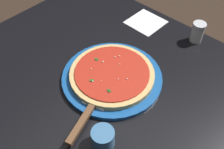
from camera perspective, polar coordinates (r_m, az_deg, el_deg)
The scene contains 7 objects.
restaurant_table at distance 0.92m, azimuth 1.61°, elevation -8.14°, with size 1.13×0.82×0.75m.
serving_plate at distance 0.83m, azimuth -0.00°, elevation -0.61°, with size 0.31×0.31×0.01m, color #195199.
pizza at distance 0.82m, azimuth -0.00°, elevation 0.14°, with size 0.26×0.26×0.02m.
pizza_server at distance 0.74m, azimuth -5.14°, elevation -8.21°, with size 0.11×0.22×0.01m.
cup_small_sauce at distance 0.69m, azimuth -1.97°, elevation -13.42°, with size 0.06×0.06×0.05m, color teal.
napkin_folded_right at distance 1.07m, azimuth 7.25°, elevation 11.08°, with size 0.13×0.13×0.00m, color white.
parmesan_shaker at distance 1.00m, azimuth 17.89°, elevation 8.66°, with size 0.05×0.05×0.07m.
Camera 1 is at (-0.33, 0.40, 1.38)m, focal length 42.63 mm.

